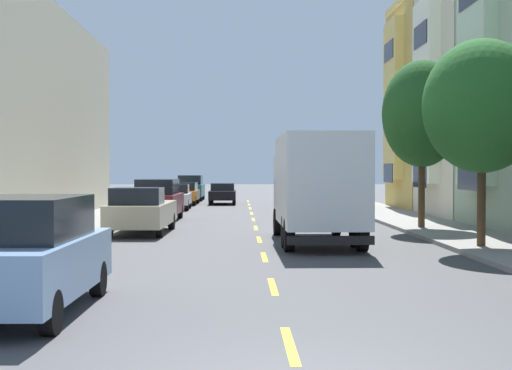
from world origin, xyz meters
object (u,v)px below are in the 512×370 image
at_px(delivery_box_truck, 317,183).
at_px(parked_suv_burgundy, 158,199).
at_px(parked_hatchback_white, 175,197).
at_px(moving_black_sedan, 223,193).
at_px(parked_suv_sky, 25,254).
at_px(street_tree_second, 482,106).
at_px(parked_wagon_silver, 309,191).
at_px(parked_hatchback_forest, 319,195).
at_px(street_tree_third, 422,114).
at_px(parked_suv_teal, 191,188).
at_px(parked_wagon_orange, 184,193).
at_px(parked_pickup_champagne, 141,211).

height_order(delivery_box_truck, parked_suv_burgundy, delivery_box_truck).
height_order(parked_hatchback_white, moving_black_sedan, parked_hatchback_white).
height_order(parked_hatchback_white, parked_suv_sky, parked_suv_sky).
bearing_deg(delivery_box_truck, street_tree_second, -25.33).
xyz_separation_m(parked_wagon_silver, parked_suv_burgundy, (-8.78, -18.16, 0.18)).
distance_m(parked_wagon_silver, parked_hatchback_forest, 5.84).
distance_m(delivery_box_truck, parked_hatchback_white, 21.31).
distance_m(street_tree_third, parked_suv_sky, 19.69).
relative_size(parked_hatchback_white, moving_black_sedan, 0.89).
relative_size(street_tree_second, delivery_box_truck, 0.81).
bearing_deg(street_tree_second, moving_black_sedan, 105.62).
height_order(delivery_box_truck, parked_hatchback_white, delivery_box_truck).
height_order(parked_suv_teal, parked_wagon_orange, parked_suv_teal).
bearing_deg(parked_hatchback_forest, parked_wagon_orange, 158.38).
bearing_deg(street_tree_third, delivery_box_truck, -133.29).
relative_size(delivery_box_truck, parked_wagon_orange, 1.58).
bearing_deg(parked_hatchback_forest, moving_black_sedan, 146.69).
distance_m(street_tree_third, parked_wagon_orange, 24.50).
bearing_deg(parked_suv_burgundy, moving_black_sedan, 80.80).
bearing_deg(parked_hatchback_forest, parked_pickup_champagne, -114.24).
bearing_deg(parked_suv_sky, delivery_box_truck, 61.95).
xyz_separation_m(street_tree_third, delivery_box_truck, (-4.60, -4.88, -2.59)).
xyz_separation_m(parked_pickup_champagne, parked_hatchback_forest, (8.68, 19.29, -0.07)).
bearing_deg(parked_suv_sky, parked_suv_teal, 90.21).
bearing_deg(delivery_box_truck, parked_wagon_orange, 103.13).
xyz_separation_m(street_tree_third, parked_pickup_champagne, (-10.69, -1.09, -3.70)).
relative_size(parked_hatchback_white, parked_wagon_orange, 0.85).
relative_size(street_tree_second, street_tree_third, 0.93).
height_order(delivery_box_truck, parked_suv_teal, delivery_box_truck).
height_order(parked_wagon_silver, parked_wagon_orange, same).
distance_m(street_tree_second, parked_suv_burgundy, 17.19).
height_order(street_tree_third, parked_suv_burgundy, street_tree_third).
bearing_deg(moving_black_sedan, parked_wagon_silver, 16.09).
bearing_deg(parked_wagon_orange, street_tree_third, -63.53).
distance_m(delivery_box_truck, parked_suv_sky, 12.85).
height_order(parked_pickup_champagne, parked_wagon_orange, parked_pickup_champagne).
xyz_separation_m(street_tree_second, parked_hatchback_white, (-10.86, 22.51, -3.47)).
xyz_separation_m(street_tree_second, parked_pickup_champagne, (-10.69, 5.96, -3.40)).
bearing_deg(street_tree_third, parked_wagon_orange, 116.47).
bearing_deg(parked_wagon_orange, parked_suv_teal, 89.94).
relative_size(delivery_box_truck, parked_pickup_champagne, 1.40).
bearing_deg(parked_pickup_champagne, parked_suv_sky, -89.74).
height_order(street_tree_third, parked_hatchback_white, street_tree_third).
xyz_separation_m(street_tree_third, parked_hatchback_white, (-10.86, 15.46, -3.77)).
xyz_separation_m(parked_wagon_silver, moving_black_sedan, (-6.13, -1.77, -0.05)).
xyz_separation_m(parked_wagon_silver, parked_hatchback_white, (-8.79, -8.58, -0.05)).
bearing_deg(street_tree_second, parked_pickup_champagne, 150.85).
relative_size(delivery_box_truck, parked_suv_teal, 1.55).
height_order(street_tree_second, parked_wagon_silver, street_tree_second).
xyz_separation_m(parked_hatchback_white, moving_black_sedan, (2.66, 6.81, -0.01)).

